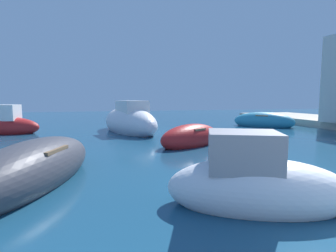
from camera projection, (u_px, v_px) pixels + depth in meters
moored_boat_0 at (255, 185)px, 4.94m from camera, size 3.67×2.57×1.73m
moored_boat_1 at (129, 122)px, 16.15m from camera, size 3.84×6.61×2.39m
moored_boat_2 at (35, 168)px, 6.30m from camera, size 3.08×5.25×1.40m
moored_boat_3 at (263, 121)px, 19.26m from camera, size 4.06×4.21×1.38m
moored_boat_8 at (191, 138)px, 11.58m from camera, size 3.70×2.91×1.22m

